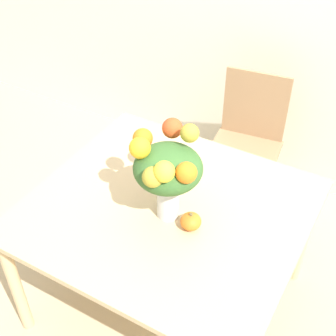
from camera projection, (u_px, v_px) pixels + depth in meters
ground_plane at (167, 299)px, 2.62m from camera, size 12.00×12.00×0.00m
dining_table at (167, 219)px, 2.21m from camera, size 1.25×1.13×0.72m
flower_vase at (167, 169)px, 1.95m from camera, size 0.36×0.37×0.45m
pumpkin at (191, 221)px, 2.04m from camera, size 0.09×0.09×0.09m
dining_chair_near_window at (246, 144)px, 2.93m from camera, size 0.47×0.47×0.92m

